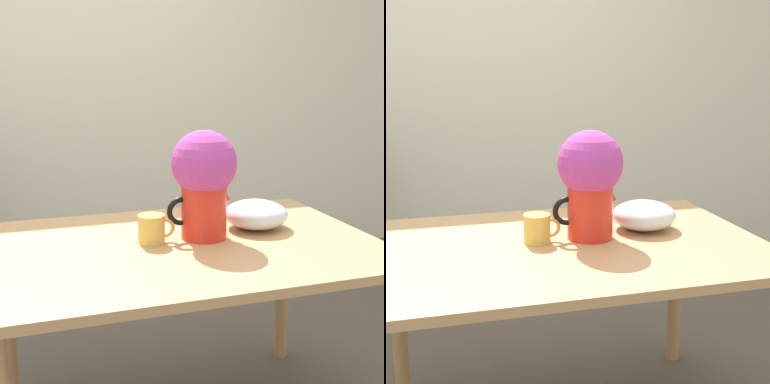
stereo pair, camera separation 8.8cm
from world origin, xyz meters
TOP-DOWN VIEW (x-y plane):
  - wall_back at (0.00, 1.84)m, footprint 8.00×0.05m
  - table at (0.24, 0.04)m, footprint 1.31×0.91m
  - flower_vase at (0.33, 0.07)m, footprint 0.24×0.22m
  - coffee_mug at (0.14, 0.07)m, footprint 0.13×0.09m
  - white_bowl at (0.55, 0.12)m, footprint 0.23×0.23m

SIDE VIEW (x-z plane):
  - table at x=0.24m, z-range 0.27..1.01m
  - coffee_mug at x=0.14m, z-range 0.74..0.84m
  - white_bowl at x=0.55m, z-range 0.74..0.84m
  - flower_vase at x=0.33m, z-range 0.77..1.14m
  - wall_back at x=0.00m, z-range 0.00..2.60m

